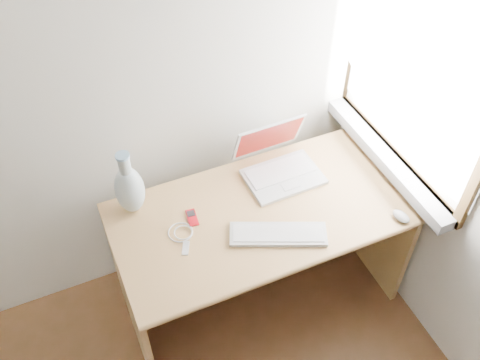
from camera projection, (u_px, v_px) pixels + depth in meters
name	position (u px, v px, depth m)	size (l,w,h in m)	color
window	(412.00, 70.00, 2.23)	(0.11, 0.99, 1.10)	white
desk	(254.00, 226.00, 2.63)	(1.36, 0.68, 0.72)	tan
laptop	(279.00, 163.00, 2.56)	(0.36, 0.30, 0.24)	silver
external_keyboard	(278.00, 234.00, 2.32)	(0.44, 0.29, 0.02)	silver
mouse	(401.00, 216.00, 2.38)	(0.05, 0.09, 0.03)	silver
ipod	(192.00, 218.00, 2.39)	(0.05, 0.10, 0.01)	#A60B15
cable_coil	(180.00, 232.00, 2.34)	(0.11, 0.11, 0.01)	silver
remote	(186.00, 248.00, 2.28)	(0.03, 0.07, 0.01)	silver
vase	(129.00, 188.00, 2.34)	(0.13, 0.13, 0.34)	silver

